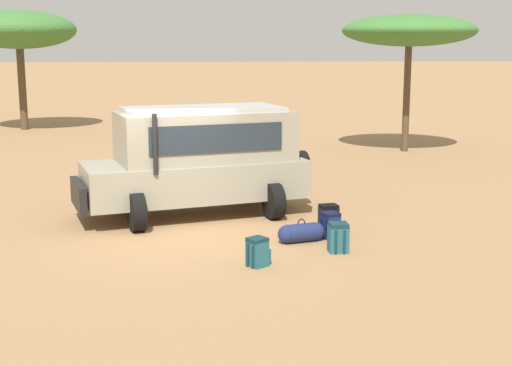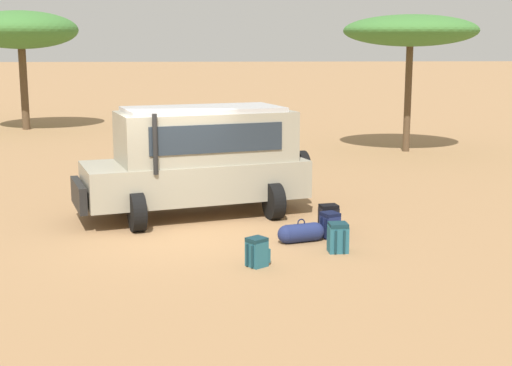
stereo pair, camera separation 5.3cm
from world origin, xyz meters
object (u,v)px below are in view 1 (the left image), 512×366
(safari_vehicle, at_px, (199,158))
(backpack_outermost, at_px, (328,217))
(acacia_tree_left_mid, at_px, (19,30))
(acacia_tree_centre_back, at_px, (409,31))
(backpack_beside_front_wheel, at_px, (331,225))
(backpack_near_rear_wheel, at_px, (258,252))
(duffel_bag_low_black_case, at_px, (301,233))
(backpack_cluster_center, at_px, (338,238))

(safari_vehicle, relative_size, backpack_outermost, 10.30)
(acacia_tree_left_mid, xyz_separation_m, acacia_tree_centre_back, (15.46, -8.03, -0.17))
(backpack_beside_front_wheel, xyz_separation_m, backpack_near_rear_wheel, (-1.59, -1.74, -0.00))
(backpack_beside_front_wheel, distance_m, duffel_bag_low_black_case, 0.68)
(safari_vehicle, xyz_separation_m, backpack_near_rear_wheel, (1.00, -3.95, -1.04))
(safari_vehicle, height_order, backpack_cluster_center, safari_vehicle)
(backpack_beside_front_wheel, distance_m, acacia_tree_left_mid, 22.71)
(duffel_bag_low_black_case, bearing_deg, backpack_beside_front_wheel, 21.59)
(backpack_cluster_center, relative_size, backpack_outermost, 1.05)
(backpack_near_rear_wheel, bearing_deg, backpack_outermost, 55.31)
(duffel_bag_low_black_case, height_order, acacia_tree_left_mid, acacia_tree_left_mid)
(backpack_cluster_center, xyz_separation_m, backpack_near_rear_wheel, (-1.56, -0.76, -0.02))
(acacia_tree_left_mid, bearing_deg, acacia_tree_centre_back, -27.44)
(backpack_outermost, height_order, acacia_tree_left_mid, acacia_tree_left_mid)
(backpack_outermost, xyz_separation_m, acacia_tree_centre_back, (4.75, 10.93, 4.02))
(backpack_beside_front_wheel, height_order, backpack_near_rear_wheel, backpack_beside_front_wheel)
(backpack_cluster_center, height_order, acacia_tree_centre_back, acacia_tree_centre_back)
(safari_vehicle, relative_size, duffel_bag_low_black_case, 5.77)
(backpack_beside_front_wheel, height_order, backpack_outermost, backpack_outermost)
(backpack_near_rear_wheel, height_order, acacia_tree_centre_back, acacia_tree_centre_back)
(backpack_beside_front_wheel, relative_size, duffel_bag_low_black_case, 0.55)
(duffel_bag_low_black_case, bearing_deg, acacia_tree_left_mid, 116.73)
(safari_vehicle, bearing_deg, backpack_outermost, -29.89)
(backpack_beside_front_wheel, height_order, duffel_bag_low_black_case, backpack_beside_front_wheel)
(backpack_outermost, bearing_deg, duffel_bag_low_black_case, -127.23)
(duffel_bag_low_black_case, relative_size, acacia_tree_centre_back, 0.19)
(duffel_bag_low_black_case, relative_size, acacia_tree_left_mid, 0.18)
(acacia_tree_left_mid, bearing_deg, backpack_near_rear_wheel, -67.07)
(backpack_beside_front_wheel, bearing_deg, backpack_outermost, 83.76)
(backpack_outermost, distance_m, acacia_tree_centre_back, 12.58)
(backpack_cluster_center, bearing_deg, safari_vehicle, 128.80)
(safari_vehicle, xyz_separation_m, backpack_cluster_center, (2.56, -3.18, -1.02))
(backpack_cluster_center, relative_size, acacia_tree_centre_back, 0.11)
(backpack_cluster_center, bearing_deg, acacia_tree_centre_back, 68.86)
(safari_vehicle, distance_m, acacia_tree_centre_back, 12.34)
(backpack_near_rear_wheel, bearing_deg, backpack_beside_front_wheel, 47.47)
(safari_vehicle, height_order, acacia_tree_left_mid, acacia_tree_left_mid)
(safari_vehicle, relative_size, backpack_near_rear_wheel, 10.63)
(safari_vehicle, xyz_separation_m, acacia_tree_left_mid, (-8.03, 17.42, 3.16))
(backpack_cluster_center, bearing_deg, acacia_tree_left_mid, 117.21)
(backpack_beside_front_wheel, distance_m, acacia_tree_centre_back, 13.19)
(backpack_beside_front_wheel, relative_size, acacia_tree_left_mid, 0.10)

